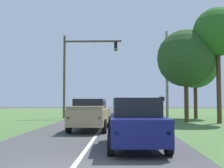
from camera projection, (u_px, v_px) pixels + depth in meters
ground_plane at (102, 128)px, 19.21m from camera, size 120.00×120.00×0.00m
lane_centre_stripe at (75, 165)px, 8.23m from camera, size 0.16×42.03×0.01m
red_suv_near at (135, 122)px, 11.19m from camera, size 2.33×4.90×1.95m
pickup_truck_lead at (90, 114)px, 17.60m from camera, size 2.39×5.37×1.94m
traffic_light at (78, 65)px, 29.46m from camera, size 6.01×0.40×8.52m
keep_moving_sign at (162, 104)px, 27.95m from camera, size 0.60×0.09×2.32m
oak_tree_right at (195, 66)px, 28.89m from camera, size 4.57×4.57×7.64m
crossing_suv_far at (138, 109)px, 30.18m from camera, size 4.71×2.24×1.78m
utility_pole_right at (167, 74)px, 29.57m from camera, size 0.28×0.28×9.03m
extra_tree_1 at (218, 32)px, 23.22m from camera, size 3.95×3.95×9.37m
extra_tree_2 at (186, 58)px, 24.18m from camera, size 4.84×4.84×7.81m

